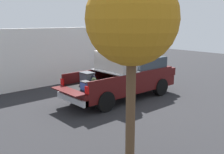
{
  "coord_description": "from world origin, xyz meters",
  "views": [
    {
      "loc": [
        -8.04,
        -8.43,
        3.54
      ],
      "look_at": [
        -0.6,
        0.0,
        1.1
      ],
      "focal_mm": 41.41,
      "sensor_mm": 36.0,
      "label": 1
    }
  ],
  "objects": [
    {
      "name": "trash_can",
      "position": [
        4.33,
        2.86,
        0.5
      ],
      "size": [
        0.6,
        0.6,
        0.98
      ],
      "color": "#2D2D33",
      "rests_on": "ground_plane"
    },
    {
      "name": "ground_plane",
      "position": [
        0.0,
        0.0,
        0.0
      ],
      "size": [
        40.0,
        40.0,
        0.0
      ],
      "primitive_type": "plane",
      "color": "#262628"
    },
    {
      "name": "tree_background",
      "position": [
        -3.55,
        -4.05,
        3.56
      ],
      "size": [
        2.25,
        2.25,
        4.71
      ],
      "color": "brown",
      "rests_on": "ground_plane"
    },
    {
      "name": "building_facade",
      "position": [
        -0.51,
        4.58,
        1.59
      ],
      "size": [
        10.78,
        0.36,
        3.18
      ],
      "primitive_type": "cube",
      "color": "white",
      "rests_on": "ground_plane"
    },
    {
      "name": "pickup_truck",
      "position": [
        0.36,
        0.0,
        0.96
      ],
      "size": [
        6.05,
        2.06,
        2.23
      ],
      "color": "#470F0F",
      "rests_on": "ground_plane"
    }
  ]
}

